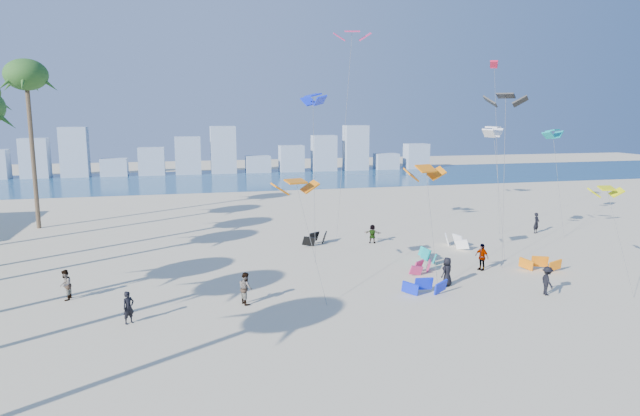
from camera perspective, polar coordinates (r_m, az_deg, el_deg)
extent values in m
plane|color=beige|center=(23.37, 2.35, -17.86)|extent=(220.00, 220.00, 0.00)
plane|color=navy|center=(92.70, -10.14, 2.84)|extent=(220.00, 220.00, 0.00)
imported|color=black|center=(31.05, -18.87, -9.54)|extent=(0.75, 0.70, 1.72)
imported|color=gray|center=(32.57, -7.56, -8.06)|extent=(0.93, 1.07, 1.85)
imported|color=black|center=(36.43, 12.78, -6.32)|extent=(1.07, 0.96, 1.83)
imported|color=gray|center=(40.54, 16.10, -4.79)|extent=(0.82, 1.20, 1.88)
imported|color=black|center=(36.43, 22.08, -6.87)|extent=(0.83, 1.22, 1.75)
imported|color=gray|center=(47.16, 5.35, -2.62)|extent=(1.50, 1.16, 1.58)
imported|color=black|center=(54.41, 21.13, -1.42)|extent=(0.82, 0.74, 1.88)
imported|color=gray|center=(36.09, -24.45, -7.14)|extent=(0.74, 0.92, 1.81)
cylinder|color=#595959|center=(33.32, -0.96, -3.34)|extent=(0.92, 4.35, 6.61)
cylinder|color=#595959|center=(41.93, 18.17, 2.61)|extent=(1.10, 2.46, 11.99)
cylinder|color=#595959|center=(44.26, 17.72, 1.49)|extent=(0.14, 2.80, 9.70)
cylinder|color=#595959|center=(42.40, -0.60, 3.27)|extent=(1.02, 4.99, 12.15)
cylinder|color=#595959|center=(53.84, 17.52, 5.96)|extent=(0.76, 3.65, 15.46)
cylinder|color=#595959|center=(39.51, 28.13, -2.91)|extent=(1.19, 4.30, 5.96)
cylinder|color=#595959|center=(50.36, 2.51, 7.62)|extent=(2.38, 3.64, 18.01)
cylinder|color=#595959|center=(55.25, 23.03, 2.43)|extent=(1.77, 5.01, 9.15)
cylinder|color=#595959|center=(36.82, 11.28, -1.86)|extent=(0.67, 3.77, 7.13)
cylinder|color=brown|center=(58.57, -27.15, 4.99)|extent=(0.40, 0.40, 14.18)
ellipsoid|color=#2C5A1F|center=(58.54, -27.69, 11.91)|extent=(3.80, 3.80, 2.85)
cube|color=#9EADBF|center=(104.89, -26.97, 4.53)|extent=(4.40, 3.00, 6.60)
cube|color=#9EADBF|center=(103.60, -23.66, 5.22)|extent=(4.40, 3.00, 8.40)
cube|color=#9EADBF|center=(102.94, -20.15, 3.90)|extent=(4.40, 3.00, 3.00)
cube|color=#9EADBF|center=(102.36, -16.73, 4.56)|extent=(4.40, 3.00, 4.80)
cube|color=#9EADBF|center=(102.17, -13.26, 5.21)|extent=(4.40, 3.00, 6.60)
cube|color=#9EADBF|center=(102.36, -9.80, 5.84)|extent=(4.40, 3.00, 8.40)
cube|color=#9EADBF|center=(103.19, -6.31, 4.45)|extent=(4.40, 3.00, 3.00)
cube|color=#9EADBF|center=(104.10, -2.92, 5.04)|extent=(4.40, 3.00, 4.80)
cube|color=#9EADBF|center=(105.38, 0.40, 5.60)|extent=(4.40, 3.00, 6.60)
cube|color=#9EADBF|center=(107.01, 3.64, 6.12)|extent=(4.40, 3.00, 8.40)
cube|color=#9EADBF|center=(109.22, 6.74, 4.73)|extent=(4.40, 3.00, 3.00)
cube|color=#9EADBF|center=(111.47, 9.75, 5.22)|extent=(4.40, 3.00, 4.80)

